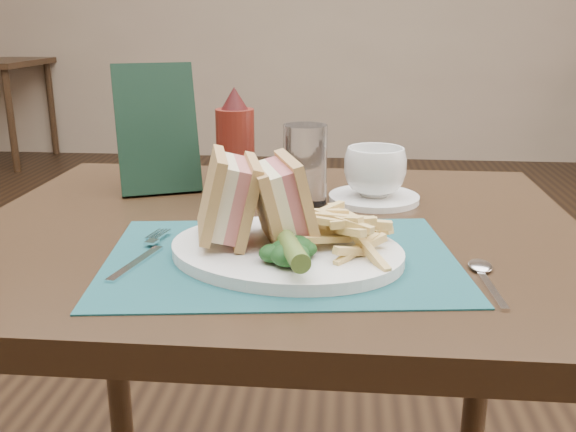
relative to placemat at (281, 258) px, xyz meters
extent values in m
plane|color=tan|center=(-0.02, 4.14, -0.75)|extent=(6.00, 0.00, 6.00)
cube|color=#17474B|center=(0.00, 0.00, 0.00)|extent=(0.48, 0.37, 0.00)
cylinder|color=#4B6A28|center=(0.02, -0.06, 0.04)|extent=(0.05, 0.12, 0.03)
cylinder|color=white|center=(0.13, 0.28, 0.00)|extent=(0.20, 0.20, 0.01)
imported|color=white|center=(0.13, 0.28, 0.05)|extent=(0.14, 0.14, 0.08)
cylinder|color=white|center=(0.01, 0.25, 0.06)|extent=(0.08, 0.08, 0.13)
cube|color=black|center=(-0.25, 0.32, 0.11)|extent=(0.16, 0.13, 0.22)
camera|label=1|loc=(0.08, -0.76, 0.29)|focal=40.00mm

